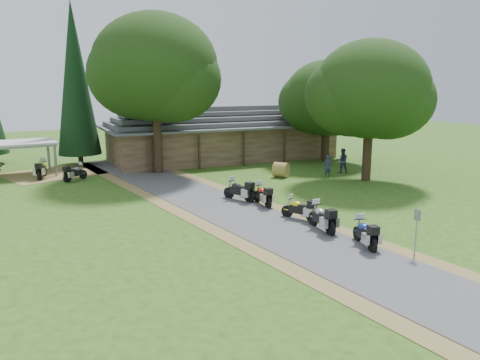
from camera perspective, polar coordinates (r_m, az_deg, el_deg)
name	(u,v)px	position (r m, az deg, el deg)	size (l,w,h in m)	color
ground	(315,246)	(20.48, 9.15, -8.01)	(120.00, 120.00, 0.00)	#284E16
driveway	(261,223)	(23.48, 2.60, -5.29)	(46.00, 46.00, 0.00)	#454547
lodge	(223,132)	(43.54, -2.13, 5.85)	(21.40, 9.40, 4.90)	brown
carport	(14,159)	(39.18, -25.82, 2.33)	(5.92, 3.95, 2.57)	silver
motorcycle_row_a	(365,232)	(20.73, 15.00, -6.14)	(1.88, 0.61, 1.29)	#143499
motorcycle_row_b	(322,217)	(22.44, 9.94, -4.41)	(2.04, 0.66, 1.39)	#A8AAB1
motorcycle_row_c	(299,208)	(24.09, 7.25, -3.39)	(1.82, 0.59, 1.25)	gold
motorcycle_row_d	(263,194)	(26.74, 2.77, -1.73)	(1.91, 0.62, 1.31)	red
motorcycle_row_e	(239,189)	(27.77, -0.11, -1.14)	(2.02, 0.66, 1.38)	black
motorcycle_carport_a	(42,169)	(37.45, -23.02, 1.28)	(2.05, 0.67, 1.40)	yellow
motorcycle_carport_b	(75,172)	(35.58, -19.46, 0.94)	(1.87, 0.61, 1.28)	gray
person_a	(327,164)	(35.56, 10.61, 1.92)	(0.54, 0.39, 1.91)	#2E3754
person_b	(342,158)	(37.40, 12.36, 2.58)	(0.64, 0.46, 2.24)	#2E3754
hay_bale	(281,170)	(34.96, 5.03, 1.25)	(1.11, 1.11, 1.02)	olive
sign_post	(416,232)	(20.19, 20.68, -6.00)	(0.35, 0.06, 1.95)	gray
oak_lodge_left	(156,88)	(36.52, -10.23, 10.95)	(9.50, 9.50, 13.02)	black
oak_lodge_right	(327,110)	(42.05, 10.60, 8.33)	(7.73, 7.73, 9.10)	black
oak_driveway	(370,107)	(34.29, 15.53, 8.53)	(8.07, 8.07, 10.45)	black
cedar_near	(76,84)	(42.00, -19.41, 10.98)	(3.57, 3.57, 13.64)	black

